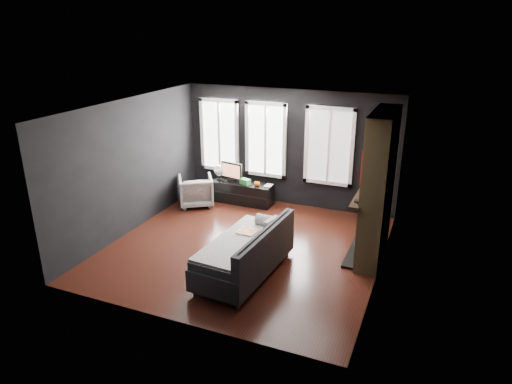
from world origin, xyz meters
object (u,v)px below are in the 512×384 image
at_px(armchair, 196,189).
at_px(media_console, 242,193).
at_px(sofa, 244,250).
at_px(book, 265,181).
at_px(monitor, 232,171).
at_px(mantel_vase, 368,179).
at_px(mug, 257,183).

distance_m(armchair, media_console, 1.11).
bearing_deg(sofa, book, 109.17).
height_order(armchair, monitor, monitor).
distance_m(armchair, book, 1.65).
xyz_separation_m(monitor, mantel_vase, (3.33, -1.07, 0.56)).
bearing_deg(media_console, armchair, -149.40).
bearing_deg(mug, book, 36.78).
bearing_deg(mug, mantel_vase, -20.09).
xyz_separation_m(mug, mantel_vase, (2.64, -0.96, 0.76)).
relative_size(book, mantel_vase, 1.06).
height_order(sofa, monitor, monitor).
bearing_deg(media_console, mug, -10.87).
bearing_deg(book, sofa, -75.11).
bearing_deg(book, media_console, -176.41).
bearing_deg(mug, monitor, 171.47).
relative_size(sofa, monitor, 3.61).
distance_m(book, mantel_vase, 2.80).
relative_size(media_console, mug, 11.35).
bearing_deg(mantel_vase, book, 156.32).
xyz_separation_m(sofa, media_console, (-1.37, 2.99, -0.20)).
bearing_deg(sofa, armchair, 137.90).
distance_m(monitor, book, 0.86).
height_order(sofa, media_console, sofa).
relative_size(armchair, mug, 6.00).
bearing_deg(mug, armchair, -161.38).
bearing_deg(monitor, book, 12.27).
distance_m(armchair, mantel_vase, 4.14).
bearing_deg(book, mantel_vase, -23.68).
relative_size(monitor, mantel_vase, 2.77).
height_order(sofa, mug, sofa).
distance_m(sofa, media_console, 3.29).
xyz_separation_m(sofa, book, (-0.80, 3.02, 0.16)).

